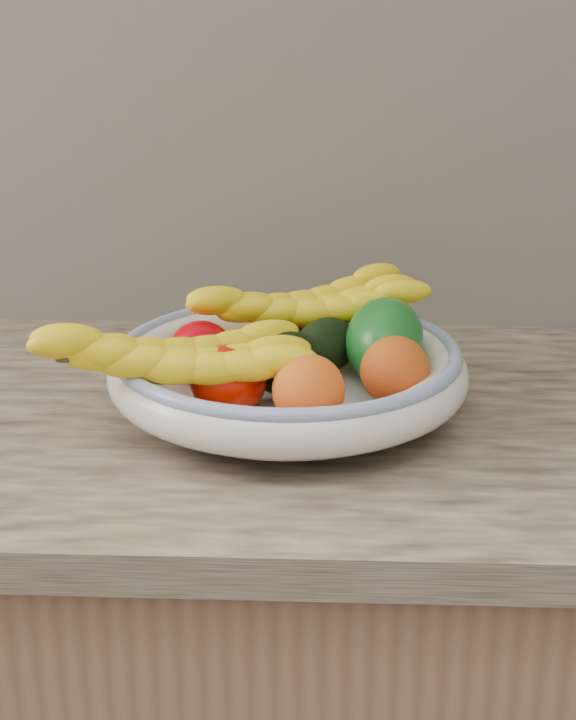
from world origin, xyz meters
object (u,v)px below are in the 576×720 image
at_px(fruit_bowl, 288,370).
at_px(banana_bunch_back, 305,312).
at_px(green_mango, 384,340).
at_px(banana_bunch_front, 174,365).

distance_m(fruit_bowl, banana_bunch_back, 0.10).
height_order(green_mango, banana_bunch_back, green_mango).
distance_m(banana_bunch_back, banana_bunch_front, 0.21).
relative_size(fruit_bowl, green_mango, 2.98).
height_order(green_mango, banana_bunch_front, green_mango).
distance_m(green_mango, banana_bunch_front, 0.24).
relative_size(banana_bunch_back, banana_bunch_front, 0.99).
bearing_deg(fruit_bowl, banana_bunch_back, 79.37).
xyz_separation_m(banana_bunch_back, banana_bunch_front, (-0.13, -0.17, -0.01)).
bearing_deg(green_mango, fruit_bowl, -165.83).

